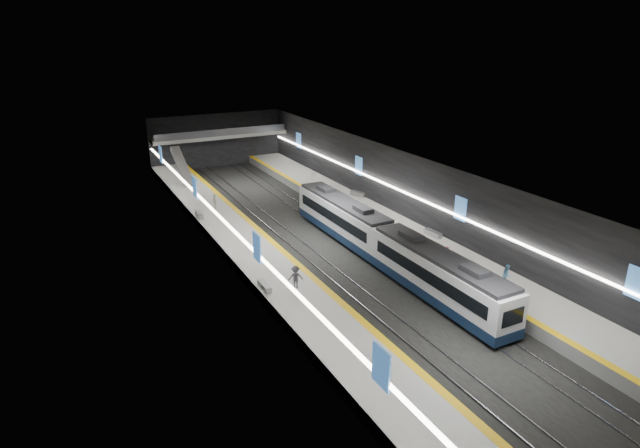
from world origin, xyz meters
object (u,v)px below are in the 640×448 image
bench_left_near (265,286)px  passenger_left_b (295,277)px  train (385,242)px  passenger_right_a (447,256)px  bench_right_near (433,233)px  passenger_right_b (507,275)px  bench_right_far (358,194)px  passenger_left_a (215,201)px  bench_left_far (199,214)px  escalator (182,166)px

bench_left_near → passenger_left_b: size_ratio=1.01×
train → passenger_right_a: 5.56m
bench_right_near → passenger_right_b: (-1.48, -10.99, 0.61)m
bench_right_far → passenger_right_b: bearing=-115.3°
train → bench_right_near: (6.73, 1.60, -0.95)m
bench_right_near → passenger_left_a: bearing=127.2°
bench_right_near → bench_right_far: 14.56m
passenger_left_a → passenger_left_b: passenger_left_b is taller
train → passenger_left_a: (-9.70, 19.46, -0.38)m
train → bench_right_far: bearing=66.6°
bench_right_far → passenger_right_b: passenger_right_b is taller
passenger_right_b → bench_right_far: bearing=53.0°
train → bench_left_near: (-12.00, -1.33, -0.97)m
bench_left_near → passenger_left_a: 20.92m
bench_right_near → passenger_left_b: bearing=-172.1°
passenger_right_b → passenger_left_a: size_ratio=1.04×
bench_right_far → bench_right_near: bearing=-112.5°
bench_left_far → passenger_left_b: bearing=-79.6°
passenger_left_b → passenger_right_a: bearing=-172.7°
passenger_right_a → passenger_left_a: bearing=17.9°
passenger_left_b → bench_left_near: bearing=-7.7°
bench_right_far → passenger_left_a: 17.03m
escalator → bench_right_far: bearing=-44.5°
passenger_right_b → passenger_left_b: bearing=121.8°
bench_right_far → escalator: bearing=114.1°
passenger_right_a → passenger_right_b: passenger_right_a is taller
train → passenger_left_b: 10.07m
bench_left_far → escalator: bearing=86.6°
train → escalator: escalator is taller
train → passenger_right_b: train is taller
bench_right_far → passenger_right_b: size_ratio=1.20×
bench_right_near → passenger_right_a: size_ratio=1.17×
bench_right_near → passenger_left_b: passenger_left_b is taller
escalator → passenger_left_a: (0.30, -13.42, -1.08)m
bench_right_near → passenger_left_a: 24.27m
train → passenger_right_a: train is taller
train → passenger_right_a: bearing=-52.4°
train → bench_right_far: 17.64m
passenger_left_a → bench_right_near: bearing=50.1°
bench_right_near → passenger_right_b: 11.11m
train → passenger_left_a: bearing=116.5°
passenger_left_a → train: bearing=34.0°
escalator → passenger_left_b: 35.20m
passenger_right_b → bench_right_near: bearing=49.3°
passenger_left_a → passenger_left_b: size_ratio=0.88×
bench_right_near → passenger_right_a: bearing=-124.5°
passenger_right_a → passenger_left_a: passenger_right_a is taller
train → bench_left_near: train is taller
bench_left_near → bench_right_far: 25.82m
bench_left_near → bench_right_near: 18.95m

